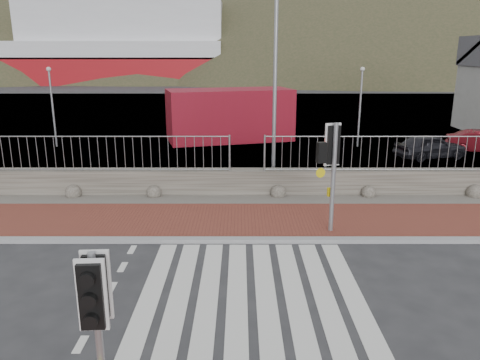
{
  "coord_description": "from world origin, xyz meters",
  "views": [
    {
      "loc": [
        -0.24,
        -8.53,
        4.9
      ],
      "look_at": [
        -0.24,
        3.0,
        1.71
      ],
      "focal_mm": 35.0,
      "sensor_mm": 36.0,
      "label": 1
    }
  ],
  "objects_px": {
    "shipping_container": "(230,115)",
    "traffic_signal_near": "(96,305)",
    "streetlight": "(279,66)",
    "car_a": "(430,146)",
    "ferry": "(85,48)",
    "traffic_signal_far": "(333,155)"
  },
  "relations": [
    {
      "from": "shipping_container",
      "to": "traffic_signal_near",
      "type": "bearing_deg",
      "value": -108.49
    },
    {
      "from": "streetlight",
      "to": "car_a",
      "type": "bearing_deg",
      "value": 26.32
    },
    {
      "from": "shipping_container",
      "to": "car_a",
      "type": "bearing_deg",
      "value": -41.62
    },
    {
      "from": "ferry",
      "to": "streetlight",
      "type": "bearing_deg",
      "value": -66.69
    },
    {
      "from": "streetlight",
      "to": "car_a",
      "type": "height_order",
      "value": "streetlight"
    },
    {
      "from": "ferry",
      "to": "traffic_signal_near",
      "type": "bearing_deg",
      "value": -72.39
    },
    {
      "from": "traffic_signal_near",
      "to": "shipping_container",
      "type": "height_order",
      "value": "shipping_container"
    },
    {
      "from": "ferry",
      "to": "traffic_signal_far",
      "type": "bearing_deg",
      "value": -67.29
    },
    {
      "from": "streetlight",
      "to": "traffic_signal_near",
      "type": "bearing_deg",
      "value": -112.18
    },
    {
      "from": "traffic_signal_near",
      "to": "shipping_container",
      "type": "relative_size",
      "value": 0.37
    },
    {
      "from": "traffic_signal_far",
      "to": "shipping_container",
      "type": "relative_size",
      "value": 0.45
    },
    {
      "from": "shipping_container",
      "to": "streetlight",
      "type": "bearing_deg",
      "value": -93.85
    },
    {
      "from": "car_a",
      "to": "traffic_signal_near",
      "type": "bearing_deg",
      "value": 130.38
    },
    {
      "from": "traffic_signal_near",
      "to": "car_a",
      "type": "height_order",
      "value": "traffic_signal_near"
    },
    {
      "from": "streetlight",
      "to": "shipping_container",
      "type": "bearing_deg",
      "value": 94.61
    },
    {
      "from": "ferry",
      "to": "shipping_container",
      "type": "height_order",
      "value": "ferry"
    },
    {
      "from": "ferry",
      "to": "car_a",
      "type": "relative_size",
      "value": 14.74
    },
    {
      "from": "traffic_signal_near",
      "to": "traffic_signal_far",
      "type": "height_order",
      "value": "traffic_signal_far"
    },
    {
      "from": "ferry",
      "to": "streetlight",
      "type": "height_order",
      "value": "ferry"
    },
    {
      "from": "streetlight",
      "to": "car_a",
      "type": "distance_m",
      "value": 9.81
    },
    {
      "from": "ferry",
      "to": "traffic_signal_near",
      "type": "distance_m",
      "value": 74.79
    },
    {
      "from": "traffic_signal_near",
      "to": "car_a",
      "type": "relative_size",
      "value": 0.75
    }
  ]
}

